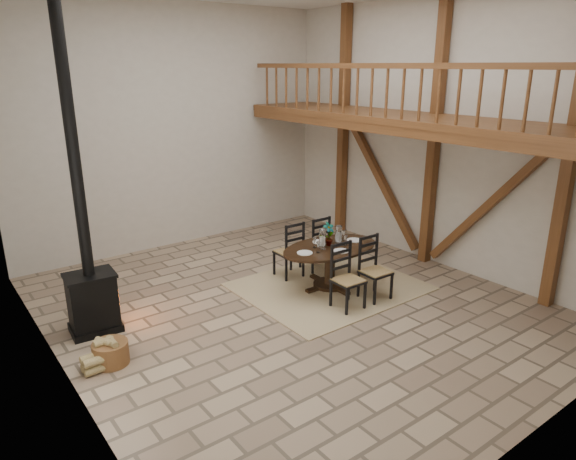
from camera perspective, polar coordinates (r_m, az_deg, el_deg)
ground at (r=8.52m, az=0.39°, el=-8.33°), size 8.00×8.00×0.00m
room_shell at (r=8.46m, az=7.00°, el=12.66°), size 7.02×8.02×5.01m
rug at (r=9.20m, az=4.60°, el=-6.26°), size 3.00×2.50×0.02m
dining_table at (r=9.04m, az=4.67°, el=-3.79°), size 1.88×2.08×1.19m
wood_stove at (r=7.84m, az=-21.38°, el=-3.17°), size 0.74×0.59×5.00m
log_basket at (r=7.31m, az=-19.11°, el=-12.69°), size 0.47×0.47×0.38m
log_stack at (r=7.23m, az=-20.53°, el=-13.67°), size 0.35×0.24×0.24m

